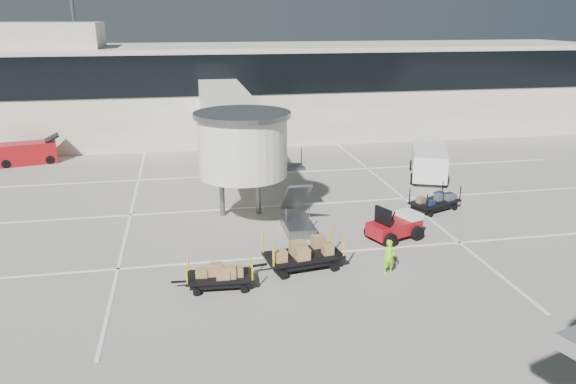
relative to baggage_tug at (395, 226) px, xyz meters
name	(u,v)px	position (x,y,z in m)	size (l,w,h in m)	color
ground	(353,270)	(-3.10, -3.07, -0.64)	(140.00, 140.00, 0.00)	#B5ADA2
lane_markings	(295,203)	(-3.77, 6.26, -0.63)	(40.00, 30.00, 0.02)	white
terminal	(254,89)	(-3.45, 26.87, 3.47)	(64.00, 12.11, 15.20)	#EBE5CA
jet_bridge	(232,124)	(-7.07, 9.20, 3.65)	(5.70, 20.40, 6.03)	white
baggage_tug	(395,226)	(0.00, 0.00, 0.00)	(2.95, 2.47, 1.75)	maroon
suitcase_cart	(434,202)	(3.70, 3.58, -0.16)	(3.50, 2.43, 1.37)	black
box_cart_near	(305,256)	(-5.10, -2.50, -0.04)	(4.15, 2.12, 1.59)	black
box_cart_far	(221,276)	(-8.81, -3.63, -0.12)	(3.31, 1.48, 1.28)	black
ground_worker	(389,257)	(-1.69, -3.68, 0.13)	(0.56, 0.37, 1.54)	#97EB18
minivan	(429,160)	(6.20, 10.02, 0.57)	(3.95, 5.71, 2.01)	white
belt_loader	(28,153)	(-21.38, 18.98, 0.15)	(4.55, 2.60, 2.07)	maroon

